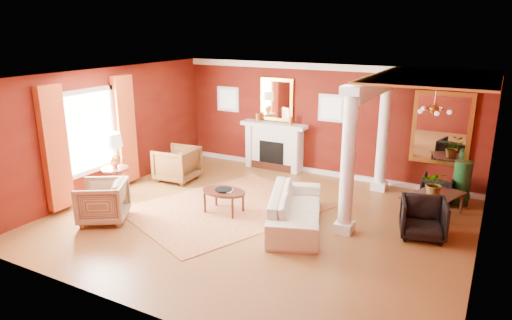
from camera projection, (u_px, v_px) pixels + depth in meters
The scene contains 27 objects.
ground at pixel (259, 220), 9.29m from camera, with size 8.00×8.00×0.00m, color brown.
room_shell at pixel (259, 123), 8.72m from camera, with size 8.04×7.04×2.92m.
fireplace at pixel (274, 146), 12.50m from camera, with size 1.85×0.42×1.29m.
overmantel_mirror at pixel (277, 100), 12.26m from camera, with size 0.95×0.07×1.15m.
flank_window_left at pixel (228, 99), 13.01m from camera, with size 0.70×0.07×0.70m.
flank_window_right at pixel (332, 108), 11.59m from camera, with size 0.70×0.07×0.70m.
left_window at pixel (92, 137), 10.17m from camera, with size 0.21×2.55×2.60m.
column_front at pixel (348, 161), 8.36m from camera, with size 0.36×0.36×2.80m.
column_back at pixel (383, 132), 10.64m from camera, with size 0.36×0.36×2.80m.
header_beam at pixel (375, 86), 9.37m from camera, with size 0.30×3.20×0.32m, color white.
amber_ceiling at pixel (434, 77), 8.65m from camera, with size 2.30×3.40×0.04m, color #EC9745.
dining_mirror at pixel (441, 129), 10.44m from camera, with size 1.30×0.07×1.70m.
chandelier at pixel (434, 110), 8.84m from camera, with size 0.60×0.62×0.75m.
crown_trim at pixel (324, 67), 11.41m from camera, with size 8.00×0.08×0.16m, color white.
base_trim at pixel (320, 172), 12.19m from camera, with size 8.00×0.08×0.12m, color white.
rug at pixel (226, 208), 9.90m from camera, with size 2.90×3.87×0.02m, color maroon.
sofa at pixel (296, 203), 8.93m from camera, with size 2.42×0.71×0.95m, color #EEE1C8.
armchair_leopard at pixel (177, 162), 11.57m from camera, with size 0.93×0.87×0.96m, color black.
armchair_stripe at pixel (102, 200), 9.14m from camera, with size 0.90×0.84×0.92m, color tan.
coffee_table at pixel (224, 193), 9.57m from camera, with size 0.97×0.97×0.49m.
coffee_book at pixel (224, 185), 9.50m from camera, with size 0.18×0.02×0.25m, color #33140E.
side_table at pixel (114, 154), 10.27m from camera, with size 0.61×0.61×1.52m.
dining_table at pixel (434, 200), 9.34m from camera, with size 1.37×0.48×0.76m, color #33140E.
dining_chair_near at pixel (423, 217), 8.46m from camera, with size 0.79×0.74×0.81m, color black.
dining_chair_far at pixel (437, 188), 10.18m from camera, with size 0.64×0.60×0.66m, color black.
green_urn at pixel (461, 188), 10.02m from camera, with size 0.42×0.42×1.00m.
potted_plant at pixel (436, 173), 9.14m from camera, with size 0.48×0.54×0.42m, color #26591E.
Camera 1 is at (4.04, -7.55, 3.81)m, focal length 32.00 mm.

